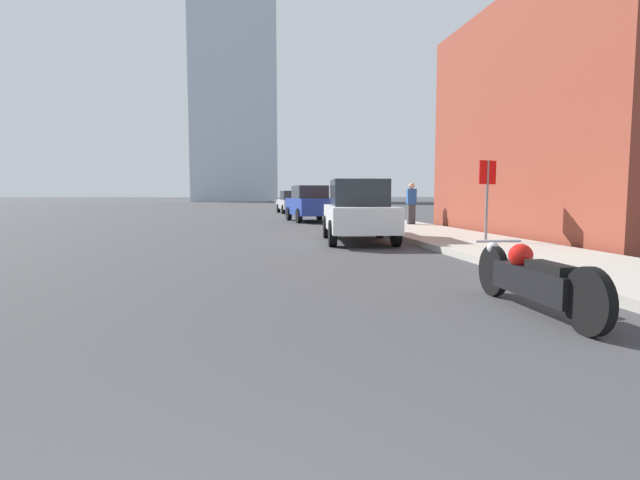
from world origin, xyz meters
TOP-DOWN VIEW (x-y plane):
  - sidewalk at (6.26, 40.00)m, footprint 2.97×240.00m
  - motorcycle at (3.62, 4.31)m, footprint 0.62×2.59m
  - parked_car_white at (3.53, 12.85)m, footprint 2.17×4.31m
  - parked_car_blue at (3.49, 23.34)m, footprint 2.12×4.20m
  - parked_car_silver at (3.61, 34.09)m, footprint 1.97×3.99m
  - stop_sign at (6.48, 11.07)m, footprint 0.57×0.26m
  - pedestrian at (6.91, 18.18)m, footprint 0.36×0.23m

SIDE VIEW (x-z plane):
  - sidewalk at x=6.26m, z-range 0.00..0.15m
  - motorcycle at x=3.62m, z-range 0.01..0.77m
  - parked_car_silver at x=3.61m, z-range 0.00..1.56m
  - parked_car_white at x=3.53m, z-range -0.01..1.75m
  - parked_car_blue at x=3.49m, z-range 0.00..1.76m
  - pedestrian at x=6.91m, z-range 0.17..1.80m
  - stop_sign at x=6.48m, z-range 0.53..2.58m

